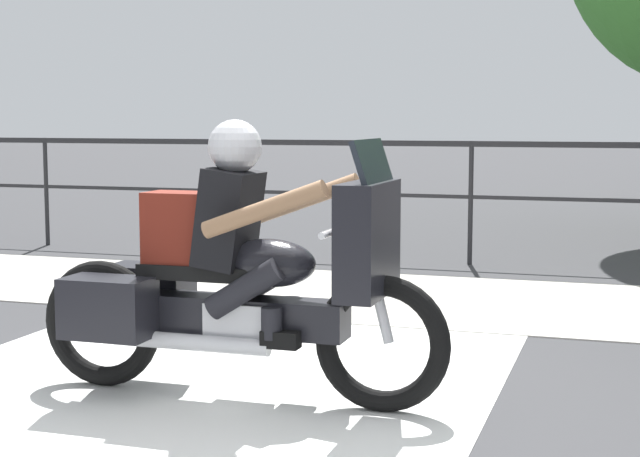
% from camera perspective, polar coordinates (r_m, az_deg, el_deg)
% --- Properties ---
extents(ground_plane, '(120.00, 120.00, 0.00)m').
position_cam_1_polar(ground_plane, '(5.17, -1.21, -10.76)').
color(ground_plane, '#38383A').
extents(sidewalk_band, '(44.00, 2.40, 0.01)m').
position_cam_1_polar(sidewalk_band, '(8.37, 6.42, -4.08)').
color(sidewalk_band, '#B7B2A8').
rests_on(sidewalk_band, ground).
extents(crosswalk_band, '(3.37, 6.00, 0.01)m').
position_cam_1_polar(crosswalk_band, '(5.27, -9.72, -10.45)').
color(crosswalk_band, silver).
rests_on(crosswalk_band, ground).
extents(fence_railing, '(36.00, 0.05, 1.29)m').
position_cam_1_polar(fence_railing, '(10.29, 8.79, 3.51)').
color(fence_railing, '#232326').
rests_on(fence_railing, ground).
extents(motorcycle, '(2.37, 0.76, 1.52)m').
position_cam_1_polar(motorcycle, '(5.32, -4.94, -2.75)').
color(motorcycle, black).
rests_on(motorcycle, ground).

